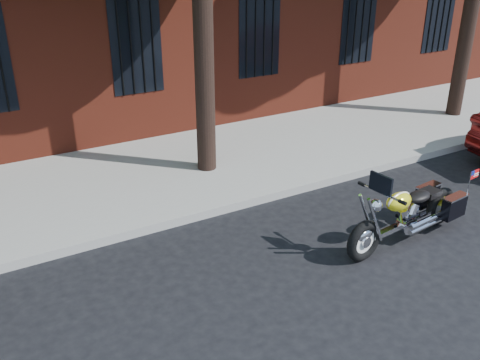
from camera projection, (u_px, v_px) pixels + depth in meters
ground at (264, 250)px, 7.98m from camera, size 120.00×120.00×0.00m
curb at (221, 208)px, 9.04m from camera, size 40.00×0.16×0.15m
sidewalk at (176, 170)px, 10.52m from camera, size 40.00×3.60×0.15m
motorcycle at (411, 214)px, 8.11m from camera, size 2.58×0.89×1.29m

